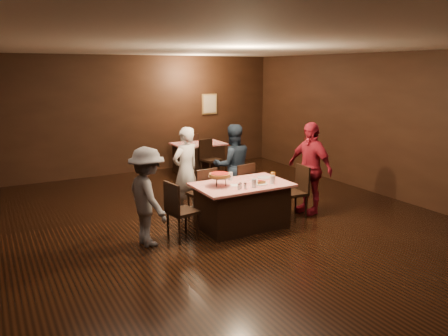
% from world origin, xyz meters
% --- Properties ---
extents(room, '(10.00, 10.04, 3.02)m').
position_xyz_m(room, '(0.00, 0.01, 2.14)').
color(room, black).
rests_on(room, ground).
extents(main_table, '(1.60, 1.00, 0.77)m').
position_xyz_m(main_table, '(0.33, 0.12, 0.39)').
color(main_table, red).
rests_on(main_table, ground).
extents(back_table, '(1.30, 0.90, 0.77)m').
position_xyz_m(back_table, '(1.47, 4.19, 0.39)').
color(back_table, '#A50B1A').
rests_on(back_table, ground).
extents(chair_far_left, '(0.46, 0.46, 0.95)m').
position_xyz_m(chair_far_left, '(-0.07, 0.87, 0.47)').
color(chair_far_left, black).
rests_on(chair_far_left, ground).
extents(chair_far_right, '(0.49, 0.49, 0.95)m').
position_xyz_m(chair_far_right, '(0.73, 0.87, 0.47)').
color(chair_far_right, black).
rests_on(chair_far_right, ground).
extents(chair_end_left, '(0.48, 0.48, 0.95)m').
position_xyz_m(chair_end_left, '(-0.77, 0.12, 0.47)').
color(chair_end_left, black).
rests_on(chair_end_left, ground).
extents(chair_end_right, '(0.45, 0.45, 0.95)m').
position_xyz_m(chair_end_right, '(1.43, 0.12, 0.47)').
color(chair_end_right, black).
rests_on(chair_end_right, ground).
extents(chair_back_near, '(0.51, 0.51, 0.95)m').
position_xyz_m(chair_back_near, '(1.47, 3.49, 0.47)').
color(chair_back_near, black).
rests_on(chair_back_near, ground).
extents(chair_back_far, '(0.44, 0.44, 0.95)m').
position_xyz_m(chair_back_far, '(1.47, 4.79, 0.47)').
color(chair_back_far, black).
rests_on(chair_back_far, ground).
extents(diner_white_jacket, '(0.68, 0.56, 1.62)m').
position_xyz_m(diner_white_jacket, '(-0.16, 1.34, 0.81)').
color(diner_white_jacket, silver).
rests_on(diner_white_jacket, ground).
extents(diner_navy_hoodie, '(0.89, 0.76, 1.62)m').
position_xyz_m(diner_navy_hoodie, '(0.83, 1.30, 0.81)').
color(diner_navy_hoodie, '#172233').
rests_on(diner_navy_hoodie, ground).
extents(diner_grey_knit, '(0.66, 1.04, 1.53)m').
position_xyz_m(diner_grey_knit, '(-1.31, 0.17, 0.76)').
color(diner_grey_knit, slate).
rests_on(diner_grey_knit, ground).
extents(diner_red_shirt, '(0.56, 1.06, 1.72)m').
position_xyz_m(diner_red_shirt, '(1.85, 0.19, 0.86)').
color(diner_red_shirt, maroon).
rests_on(diner_red_shirt, ground).
extents(pizza_stand, '(0.38, 0.38, 0.22)m').
position_xyz_m(pizza_stand, '(-0.07, 0.17, 0.95)').
color(pizza_stand, black).
rests_on(pizza_stand, main_table).
extents(plate_with_slice, '(0.25, 0.25, 0.06)m').
position_xyz_m(plate_with_slice, '(0.58, -0.06, 0.80)').
color(plate_with_slice, white).
rests_on(plate_with_slice, main_table).
extents(plate_empty, '(0.25, 0.25, 0.01)m').
position_xyz_m(plate_empty, '(0.88, 0.27, 0.78)').
color(plate_empty, white).
rests_on(plate_empty, main_table).
extents(glass_front_left, '(0.08, 0.08, 0.14)m').
position_xyz_m(glass_front_left, '(0.38, -0.18, 0.84)').
color(glass_front_left, silver).
rests_on(glass_front_left, main_table).
extents(glass_front_right, '(0.08, 0.08, 0.14)m').
position_xyz_m(glass_front_right, '(0.78, -0.13, 0.84)').
color(glass_front_right, silver).
rests_on(glass_front_right, main_table).
extents(glass_amber, '(0.08, 0.08, 0.14)m').
position_xyz_m(glass_amber, '(0.93, 0.07, 0.84)').
color(glass_amber, '#BF7F26').
rests_on(glass_amber, main_table).
extents(glass_back, '(0.08, 0.08, 0.14)m').
position_xyz_m(glass_back, '(0.28, 0.42, 0.84)').
color(glass_back, silver).
rests_on(glass_back, main_table).
extents(condiments, '(0.17, 0.10, 0.09)m').
position_xyz_m(condiments, '(0.15, -0.16, 0.82)').
color(condiments, silver).
rests_on(condiments, main_table).
extents(napkin_center, '(0.19, 0.19, 0.01)m').
position_xyz_m(napkin_center, '(0.63, 0.12, 0.77)').
color(napkin_center, white).
rests_on(napkin_center, main_table).
extents(napkin_left, '(0.21, 0.21, 0.01)m').
position_xyz_m(napkin_left, '(0.18, 0.07, 0.77)').
color(napkin_left, white).
rests_on(napkin_left, main_table).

